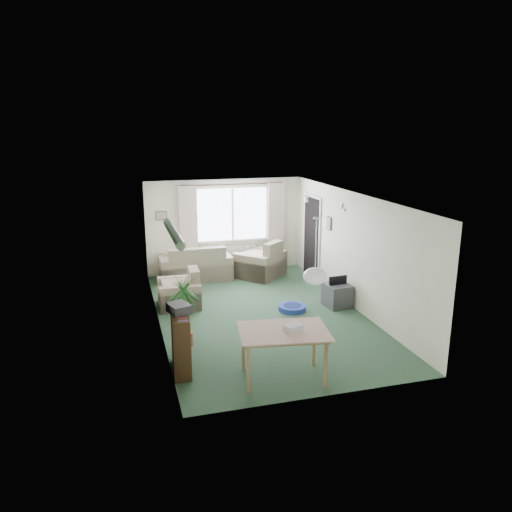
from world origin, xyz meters
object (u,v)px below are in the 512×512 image
object	(u,v)px
armchair_left	(179,288)
tv_cube	(337,295)
sofa	(195,262)
coffee_table	(241,267)
houseplant	(185,311)
dining_table	(283,355)
armchair_corner	(260,258)
bookshelf	(181,342)
pet_bed	(292,308)

from	to	relation	value
armchair_left	tv_cube	bearing A→B (deg)	75.56
sofa	tv_cube	world-z (taller)	sofa
sofa	coffee_table	size ratio (longest dim) A/B	1.75
houseplant	dining_table	world-z (taller)	houseplant
armchair_corner	houseplant	xyz separation A→B (m)	(-2.38, -3.58, 0.16)
bookshelf	houseplant	world-z (taller)	houseplant
armchair_corner	coffee_table	world-z (taller)	armchair_corner
sofa	pet_bed	size ratio (longest dim) A/B	3.08
coffee_table	pet_bed	distance (m)	2.75
sofa	armchair_corner	size ratio (longest dim) A/B	1.66
armchair_left	coffee_table	size ratio (longest dim) A/B	0.90
coffee_table	sofa	bearing A→B (deg)	180.00
dining_table	armchair_left	bearing A→B (deg)	107.16
houseplant	tv_cube	distance (m)	3.54
armchair_left	dining_table	bearing A→B (deg)	19.09
armchair_corner	bookshelf	xyz separation A→B (m)	(-2.57, -4.47, 0.01)
sofa	coffee_table	bearing A→B (deg)	179.23
sofa	armchair_left	bearing A→B (deg)	69.76
tv_cube	pet_bed	distance (m)	1.02
armchair_left	bookshelf	size ratio (longest dim) A/B	0.93
armchair_left	houseplant	bearing A→B (deg)	-2.35
sofa	pet_bed	world-z (taller)	sofa
tv_cube	armchair_corner	bearing A→B (deg)	106.48
coffee_table	tv_cube	bearing A→B (deg)	-62.81
armchair_left	bookshelf	distance (m)	2.92
dining_table	houseplant	bearing A→B (deg)	128.77
armchair_corner	pet_bed	xyz separation A→B (m)	(-0.03, -2.50, -0.41)
sofa	armchair_left	size ratio (longest dim) A/B	1.95
sofa	pet_bed	xyz separation A→B (m)	(1.57, -2.72, -0.38)
armchair_corner	coffee_table	bearing A→B (deg)	-67.60
armchair_left	pet_bed	bearing A→B (deg)	69.07
sofa	pet_bed	distance (m)	3.16
armchair_left	dining_table	distance (m)	3.73
houseplant	tv_cube	bearing A→B (deg)	17.62
armchair_corner	houseplant	world-z (taller)	houseplant
houseplant	dining_table	size ratio (longest dim) A/B	1.04
dining_table	tv_cube	world-z (taller)	dining_table
bookshelf	tv_cube	xyz separation A→B (m)	(3.54, 1.96, -0.24)
dining_table	pet_bed	distance (m)	2.87
sofa	tv_cube	size ratio (longest dim) A/B	3.25
armchair_left	dining_table	world-z (taller)	armchair_left
dining_table	armchair_corner	bearing A→B (deg)	77.58
coffee_table	tv_cube	distance (m)	3.07
armchair_left	tv_cube	distance (m)	3.34
dining_table	pet_bed	xyz separation A→B (m)	(1.10, 2.63, -0.32)
bookshelf	dining_table	distance (m)	1.59
dining_table	tv_cube	distance (m)	3.36
houseplant	bookshelf	bearing A→B (deg)	-101.97
dining_table	bookshelf	bearing A→B (deg)	155.38
coffee_table	armchair_left	bearing A→B (deg)	-135.11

